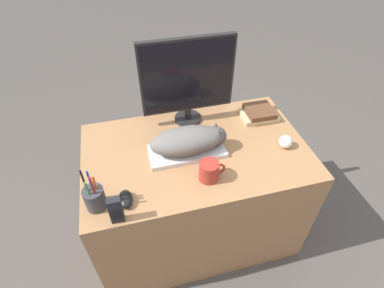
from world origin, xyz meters
name	(u,v)px	position (x,y,z in m)	size (l,w,h in m)	color
ground_plane	(211,277)	(0.00, 0.00, 0.00)	(12.00, 12.00, 0.00)	#4C4742
desk	(196,193)	(0.00, 0.36, 0.37)	(1.17, 0.72, 0.73)	#9E7047
keyboard	(187,151)	(-0.05, 0.35, 0.74)	(0.39, 0.17, 0.02)	silver
cat	(190,140)	(-0.03, 0.35, 0.82)	(0.39, 0.18, 0.13)	#66605B
monitor	(188,78)	(0.02, 0.62, 1.00)	(0.51, 0.15, 0.49)	black
computer_mouse	(126,199)	(-0.39, 0.12, 0.75)	(0.06, 0.10, 0.04)	black
coffee_mug	(210,171)	(0.01, 0.16, 0.78)	(0.13, 0.09, 0.10)	#9E2D23
pen_cup	(95,198)	(-0.51, 0.13, 0.79)	(0.09, 0.09, 0.23)	#38383D
baseball	(286,142)	(0.46, 0.27, 0.77)	(0.07, 0.07, 0.07)	silver
phone	(116,210)	(-0.43, 0.03, 0.80)	(0.06, 0.03, 0.14)	black
book_stack	(259,113)	(0.43, 0.54, 0.76)	(0.21, 0.16, 0.06)	#C6B284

